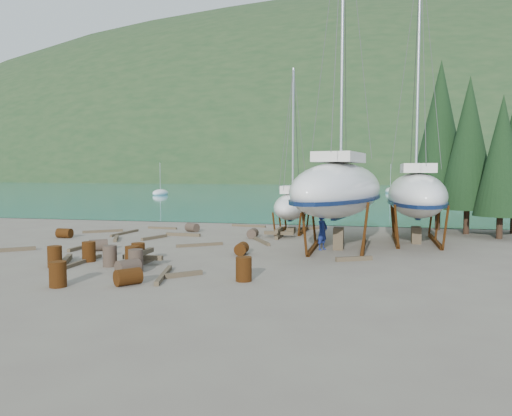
% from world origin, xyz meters
% --- Properties ---
extents(ground, '(600.00, 600.00, 0.00)m').
position_xyz_m(ground, '(0.00, 0.00, 0.00)').
color(ground, '#665C51').
rests_on(ground, ground).
extents(bay_water, '(700.00, 700.00, 0.00)m').
position_xyz_m(bay_water, '(0.00, 315.00, 0.01)').
color(bay_water, teal).
rests_on(bay_water, ground).
extents(far_hill, '(800.00, 360.00, 110.00)m').
position_xyz_m(far_hill, '(0.00, 320.00, 0.00)').
color(far_hill, '#1D361B').
rests_on(far_hill, ground).
extents(far_house_left, '(6.60, 5.60, 5.60)m').
position_xyz_m(far_house_left, '(-60.00, 190.00, 2.92)').
color(far_house_left, beige).
rests_on(far_house_left, ground).
extents(far_house_center, '(6.60, 5.60, 5.60)m').
position_xyz_m(far_house_center, '(-20.00, 190.00, 2.92)').
color(far_house_center, beige).
rests_on(far_house_center, ground).
extents(far_house_right, '(6.60, 5.60, 5.60)m').
position_xyz_m(far_house_right, '(30.00, 190.00, 2.92)').
color(far_house_right, beige).
rests_on(far_house_right, ground).
extents(cypress_near_right, '(3.60, 3.60, 10.00)m').
position_xyz_m(cypress_near_right, '(12.50, 12.00, 5.79)').
color(cypress_near_right, black).
rests_on(cypress_near_right, ground).
extents(cypress_mid_right, '(3.06, 3.06, 8.50)m').
position_xyz_m(cypress_mid_right, '(14.00, 10.00, 4.92)').
color(cypress_mid_right, black).
rests_on(cypress_mid_right, ground).
extents(cypress_back_left, '(4.14, 4.14, 11.50)m').
position_xyz_m(cypress_back_left, '(11.00, 14.00, 6.66)').
color(cypress_back_left, black).
rests_on(cypress_back_left, ground).
extents(moored_boat_left, '(2.00, 5.00, 6.05)m').
position_xyz_m(moored_boat_left, '(-30.00, 60.00, 0.39)').
color(moored_boat_left, white).
rests_on(moored_boat_left, ground).
extents(moored_boat_mid, '(2.00, 5.00, 6.05)m').
position_xyz_m(moored_boat_mid, '(10.00, 80.00, 0.39)').
color(moored_boat_mid, white).
rests_on(moored_boat_mid, ground).
extents(moored_boat_far, '(2.00, 5.00, 6.05)m').
position_xyz_m(moored_boat_far, '(-8.00, 110.00, 0.39)').
color(moored_boat_far, white).
rests_on(moored_boat_far, ground).
extents(large_sailboat_near, '(5.69, 12.53, 19.05)m').
position_xyz_m(large_sailboat_near, '(4.97, 4.21, 3.07)').
color(large_sailboat_near, white).
rests_on(large_sailboat_near, ground).
extents(large_sailboat_far, '(3.14, 10.51, 16.59)m').
position_xyz_m(large_sailboat_far, '(9.02, 7.29, 2.71)').
color(large_sailboat_far, white).
rests_on(large_sailboat_far, ground).
extents(small_sailboat_shore, '(2.15, 6.70, 10.70)m').
position_xyz_m(small_sailboat_shore, '(1.50, 10.28, 1.77)').
color(small_sailboat_shore, white).
rests_on(small_sailboat_shore, ground).
extents(worker, '(0.72, 0.81, 1.87)m').
position_xyz_m(worker, '(4.19, 3.27, 0.93)').
color(worker, navy).
rests_on(worker, ground).
extents(drum_0, '(0.58, 0.58, 0.88)m').
position_xyz_m(drum_0, '(-6.16, -3.94, 0.44)').
color(drum_0, '#5C320F').
rests_on(drum_0, ground).
extents(drum_1, '(0.95, 1.05, 0.58)m').
position_xyz_m(drum_1, '(-2.48, -4.61, 0.29)').
color(drum_1, '#2D2823').
rests_on(drum_1, ground).
extents(drum_2, '(0.90, 0.60, 0.58)m').
position_xyz_m(drum_2, '(-11.38, 4.40, 0.29)').
color(drum_2, '#5C320F').
rests_on(drum_2, ground).
extents(drum_3, '(0.58, 0.58, 0.88)m').
position_xyz_m(drum_3, '(-3.80, -7.12, 0.44)').
color(drum_3, '#5C320F').
rests_on(drum_3, ground).
extents(drum_5, '(0.58, 0.58, 0.88)m').
position_xyz_m(drum_5, '(-2.47, -4.00, 0.44)').
color(drum_5, '#2D2823').
rests_on(drum_5, ground).
extents(drum_6, '(0.63, 0.92, 0.58)m').
position_xyz_m(drum_6, '(0.58, 0.88, 0.29)').
color(drum_6, '#5C320F').
rests_on(drum_6, ground).
extents(drum_7, '(0.58, 0.58, 0.88)m').
position_xyz_m(drum_7, '(2.16, -4.76, 0.44)').
color(drum_7, '#5C320F').
rests_on(drum_7, ground).
extents(drum_9, '(1.05, 0.94, 0.58)m').
position_xyz_m(drum_9, '(-5.00, 9.14, 0.29)').
color(drum_9, '#2D2823').
rests_on(drum_9, ground).
extents(drum_10, '(0.58, 0.58, 0.88)m').
position_xyz_m(drum_10, '(-5.50, -2.45, 0.44)').
color(drum_10, '#5C320F').
rests_on(drum_10, ground).
extents(drum_11, '(0.62, 0.90, 0.58)m').
position_xyz_m(drum_11, '(-0.32, 6.87, 0.29)').
color(drum_11, '#2D2823').
rests_on(drum_11, ground).
extents(drum_12, '(1.00, 1.05, 0.58)m').
position_xyz_m(drum_12, '(-1.60, -6.30, 0.29)').
color(drum_12, '#5C320F').
rests_on(drum_12, ground).
extents(drum_13, '(0.58, 0.58, 0.88)m').
position_xyz_m(drum_13, '(-3.20, -2.32, 0.44)').
color(drum_13, '#5C320F').
rests_on(drum_13, ground).
extents(drum_14, '(0.58, 0.58, 0.88)m').
position_xyz_m(drum_14, '(-3.01, -3.24, 0.44)').
color(drum_14, '#5C320F').
rests_on(drum_14, ground).
extents(drum_15, '(1.05, 0.98, 0.58)m').
position_xyz_m(drum_15, '(-6.72, 0.37, 0.29)').
color(drum_15, '#2D2823').
rests_on(drum_15, ground).
extents(drum_16, '(0.58, 0.58, 0.88)m').
position_xyz_m(drum_16, '(-4.01, -3.29, 0.44)').
color(drum_16, '#2D2823').
rests_on(drum_16, ground).
extents(timber_0, '(2.20, 0.31, 0.14)m').
position_xyz_m(timber_0, '(-7.65, 10.26, 0.07)').
color(timber_0, brown).
rests_on(timber_0, ground).
extents(timber_1, '(1.62, 0.98, 0.19)m').
position_xyz_m(timber_1, '(5.88, 0.40, 0.10)').
color(timber_1, brown).
rests_on(timber_1, ground).
extents(timber_2, '(1.06, 1.94, 0.19)m').
position_xyz_m(timber_2, '(-7.90, 4.28, 0.09)').
color(timber_2, brown).
rests_on(timber_2, ground).
extents(timber_3, '(0.31, 3.20, 0.15)m').
position_xyz_m(timber_3, '(-5.52, -2.94, 0.07)').
color(timber_3, brown).
rests_on(timber_3, ground).
extents(timber_4, '(0.80, 2.04, 0.17)m').
position_xyz_m(timber_4, '(-5.93, 5.23, 0.09)').
color(timber_4, brown).
rests_on(timber_4, ground).
extents(timber_5, '(0.92, 3.03, 0.16)m').
position_xyz_m(timber_5, '(-0.94, -4.78, 0.08)').
color(timber_5, brown).
rests_on(timber_5, ground).
extents(timber_6, '(1.73, 1.38, 0.19)m').
position_xyz_m(timber_6, '(2.64, 12.36, 0.10)').
color(timber_6, brown).
rests_on(timber_6, ground).
extents(timber_7, '(1.20, 1.21, 0.17)m').
position_xyz_m(timber_7, '(-0.26, -4.52, 0.09)').
color(timber_7, brown).
rests_on(timber_7, ground).
extents(timber_8, '(2.27, 0.32, 0.19)m').
position_xyz_m(timber_8, '(-4.77, 6.88, 0.09)').
color(timber_8, brown).
rests_on(timber_8, ground).
extents(timber_9, '(2.63, 0.61, 0.15)m').
position_xyz_m(timber_9, '(-2.11, 12.98, 0.08)').
color(timber_9, brown).
rests_on(timber_9, ground).
extents(timber_10, '(1.47, 2.52, 0.16)m').
position_xyz_m(timber_10, '(0.63, 5.11, 0.08)').
color(timber_10, brown).
rests_on(timber_10, ground).
extents(timber_11, '(2.15, 1.65, 0.15)m').
position_xyz_m(timber_11, '(-2.30, 3.05, 0.08)').
color(timber_11, brown).
rests_on(timber_11, ground).
extents(timber_12, '(0.19, 1.96, 0.17)m').
position_xyz_m(timber_12, '(-7.91, 0.58, 0.08)').
color(timber_12, brown).
rests_on(timber_12, ground).
extents(timber_14, '(2.41, 2.11, 0.18)m').
position_xyz_m(timber_14, '(-11.15, -1.03, 0.09)').
color(timber_14, brown).
rests_on(timber_14, ground).
extents(timber_15, '(0.32, 3.21, 0.15)m').
position_xyz_m(timber_15, '(-8.78, 7.00, 0.07)').
color(timber_15, brown).
rests_on(timber_15, ground).
extents(timber_16, '(1.28, 2.32, 0.23)m').
position_xyz_m(timber_16, '(-6.24, -3.07, 0.11)').
color(timber_16, brown).
rests_on(timber_16, ground).
extents(timber_17, '(2.11, 1.70, 0.16)m').
position_xyz_m(timber_17, '(-10.62, 7.48, 0.08)').
color(timber_17, brown).
rests_on(timber_17, ground).
extents(timber_pile_fore, '(1.80, 1.80, 0.60)m').
position_xyz_m(timber_pile_fore, '(-2.89, -2.52, 0.30)').
color(timber_pile_fore, brown).
rests_on(timber_pile_fore, ground).
extents(timber_pile_aft, '(1.80, 1.80, 0.60)m').
position_xyz_m(timber_pile_aft, '(1.19, 7.34, 0.30)').
color(timber_pile_aft, brown).
rests_on(timber_pile_aft, ground).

